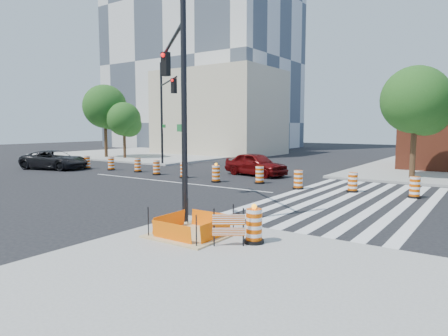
# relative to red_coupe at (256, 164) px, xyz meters

# --- Properties ---
(ground) EXTENTS (120.00, 120.00, 0.00)m
(ground) POSITION_rel_red_coupe_xyz_m (-2.67, -5.69, -0.80)
(ground) COLOR black
(ground) RESTS_ON ground
(sidewalk_nw) EXTENTS (22.00, 22.00, 0.15)m
(sidewalk_nw) POSITION_rel_red_coupe_xyz_m (-20.67, 12.31, -0.72)
(sidewalk_nw) COLOR gray
(sidewalk_nw) RESTS_ON ground
(crosswalk_east) EXTENTS (6.75, 13.50, 0.01)m
(crosswalk_east) POSITION_rel_red_coupe_xyz_m (8.28, -5.69, -0.79)
(crosswalk_east) COLOR silver
(crosswalk_east) RESTS_ON ground
(lane_centerline) EXTENTS (14.00, 0.12, 0.01)m
(lane_centerline) POSITION_rel_red_coupe_xyz_m (-2.67, -5.69, -0.79)
(lane_centerline) COLOR silver
(lane_centerline) RESTS_ON ground
(excavation_pit) EXTENTS (2.20, 2.20, 0.90)m
(excavation_pit) POSITION_rel_red_coupe_xyz_m (6.33, -14.69, -0.57)
(excavation_pit) COLOR tan
(excavation_pit) RESTS_ON ground
(tower_nw) EXTENTS (28.00, 18.00, 45.00)m
(tower_nw) POSITION_rel_red_coupe_xyz_m (-26.67, 28.31, 21.70)
(tower_nw) COLOR silver
(tower_nw) RESTS_ON ground
(beige_midrise) EXTENTS (14.00, 10.00, 10.00)m
(beige_midrise) POSITION_rel_red_coupe_xyz_m (-14.67, 16.31, 4.20)
(beige_midrise) COLOR #BCB190
(beige_midrise) RESTS_ON ground
(red_coupe) EXTENTS (4.94, 2.73, 1.59)m
(red_coupe) POSITION_rel_red_coupe_xyz_m (0.00, 0.00, 0.00)
(red_coupe) COLOR #520707
(red_coupe) RESTS_ON ground
(dark_suv) EXTENTS (5.84, 3.78, 1.50)m
(dark_suv) POSITION_rel_red_coupe_xyz_m (-15.17, -5.53, -0.05)
(dark_suv) COLOR black
(dark_suv) RESTS_ON ground
(signal_pole_se) EXTENTS (4.95, 4.33, 8.50)m
(signal_pole_se) POSITION_rel_red_coupe_xyz_m (3.83, -12.46, 4.41)
(signal_pole_se) COLOR black
(signal_pole_se) RESTS_ON ground
(signal_pole_nw) EXTENTS (5.35, 4.06, 8.69)m
(signal_pole_nw) POSITION_rel_red_coupe_xyz_m (-9.12, 0.80, 4.52)
(signal_pole_nw) COLOR black
(signal_pole_nw) RESTS_ON ground
(pit_drum) EXTENTS (0.56, 0.56, 1.11)m
(pit_drum) POSITION_rel_red_coupe_xyz_m (8.28, -14.33, -0.19)
(pit_drum) COLOR black
(pit_drum) RESTS_ON ground
(barricade) EXTENTS (0.74, 0.56, 1.05)m
(barricade) POSITION_rel_red_coupe_xyz_m (7.87, -14.98, -0.07)
(barricade) COLOR #DF5104
(barricade) RESTS_ON ground
(tree_north_a) EXTENTS (4.55, 4.55, 7.74)m
(tree_north_a) POSITION_rel_red_coupe_xyz_m (-20.56, 3.94, 4.40)
(tree_north_a) COLOR #382314
(tree_north_a) RESTS_ON ground
(tree_north_b) EXTENTS (3.44, 3.43, 5.83)m
(tree_north_b) POSITION_rel_red_coupe_xyz_m (-17.94, 4.17, 3.12)
(tree_north_b) COLOR #382314
(tree_north_b) RESTS_ON ground
(tree_north_c) EXTENTS (4.20, 4.20, 7.14)m
(tree_north_c) POSITION_rel_red_coupe_xyz_m (9.35, 3.71, 3.99)
(tree_north_c) COLOR #382314
(tree_north_c) RESTS_ON ground
(median_drum_0) EXTENTS (0.60, 0.60, 1.02)m
(median_drum_0) POSITION_rel_red_coupe_xyz_m (-13.42, -3.79, -0.32)
(median_drum_0) COLOR black
(median_drum_0) RESTS_ON ground
(median_drum_1) EXTENTS (0.60, 0.60, 1.02)m
(median_drum_1) POSITION_rel_red_coupe_xyz_m (-10.92, -3.45, -0.32)
(median_drum_1) COLOR black
(median_drum_1) RESTS_ON ground
(median_drum_2) EXTENTS (0.60, 0.60, 1.02)m
(median_drum_2) POSITION_rel_red_coupe_xyz_m (-8.28, -3.17, -0.32)
(median_drum_2) COLOR black
(median_drum_2) RESTS_ON ground
(median_drum_3) EXTENTS (0.60, 0.60, 1.02)m
(median_drum_3) POSITION_rel_red_coupe_xyz_m (-5.91, -3.61, -0.32)
(median_drum_3) COLOR black
(median_drum_3) RESTS_ON ground
(median_drum_4) EXTENTS (0.60, 0.60, 1.02)m
(median_drum_4) POSITION_rel_red_coupe_xyz_m (-3.26, -3.78, -0.32)
(median_drum_4) COLOR black
(median_drum_4) RESTS_ON ground
(median_drum_5) EXTENTS (0.60, 0.60, 1.18)m
(median_drum_5) POSITION_rel_red_coupe_xyz_m (-0.32, -4.23, -0.31)
(median_drum_5) COLOR black
(median_drum_5) RESTS_ON ground
(median_drum_6) EXTENTS (0.60, 0.60, 1.02)m
(median_drum_6) POSITION_rel_red_coupe_xyz_m (2.13, -3.19, -0.32)
(median_drum_6) COLOR black
(median_drum_6) RESTS_ON ground
(median_drum_7) EXTENTS (0.60, 0.60, 1.02)m
(median_drum_7) POSITION_rel_red_coupe_xyz_m (4.92, -3.89, -0.32)
(median_drum_7) COLOR black
(median_drum_7) RESTS_ON ground
(median_drum_8) EXTENTS (0.60, 0.60, 1.02)m
(median_drum_8) POSITION_rel_red_coupe_xyz_m (7.65, -3.20, -0.32)
(median_drum_8) COLOR black
(median_drum_8) RESTS_ON ground
(median_drum_9) EXTENTS (0.60, 0.60, 1.02)m
(median_drum_9) POSITION_rel_red_coupe_xyz_m (10.58, -3.23, -0.32)
(median_drum_9) COLOR black
(median_drum_9) RESTS_ON ground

